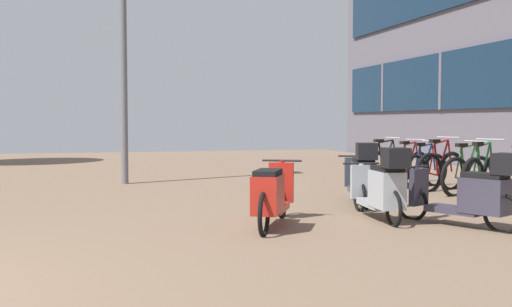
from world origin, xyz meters
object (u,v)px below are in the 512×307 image
Objects in this scene: bicycle_rack_02 at (483,178)px; bicycle_rack_07 at (385,164)px; bicycle_rack_06 at (410,167)px; scooter_mid at (382,187)px; bicycle_rack_03 at (468,175)px; bicycle_rack_04 at (440,171)px; scooter_near at (362,176)px; bicycle_rack_05 at (425,170)px; scooter_far at (271,195)px; scooter_extra at (472,193)px; lamp_post at (123,15)px.

bicycle_rack_07 is at bearing 89.49° from bicycle_rack_02.
scooter_mid is (-2.70, -4.06, 0.11)m from bicycle_rack_06.
bicycle_rack_04 reaches higher than bicycle_rack_03.
bicycle_rack_06 is at bearing 49.00° from scooter_near.
scooter_mid is at bearing -128.04° from bicycle_rack_05.
scooter_near is at bearing 38.20° from scooter_far.
bicycle_rack_03 is at bearing -91.19° from bicycle_rack_06.
scooter_mid is 1.05× the size of scooter_far.
scooter_far is (-4.15, -2.13, 0.05)m from bicycle_rack_03.
scooter_extra reaches higher than bicycle_rack_05.
scooter_near is at bearing 179.74° from bicycle_rack_02.
scooter_far is at bearing -176.68° from scooter_mid.
bicycle_rack_03 is at bearing -86.69° from bicycle_rack_07.
lamp_post is (-5.61, 1.39, 3.05)m from bicycle_rack_06.
scooter_mid is 0.28× the size of lamp_post.
bicycle_rack_06 is 0.77× the size of scooter_extra.
scooter_mid reaches higher than bicycle_rack_03.
bicycle_rack_04 is (0.09, 1.35, -0.00)m from bicycle_rack_02.
scooter_far is at bearing -140.02° from bicycle_rack_05.
bicycle_rack_04 is 0.79× the size of scooter_near.
scooter_far is (-1.49, -0.09, -0.05)m from scooter_mid.
bicycle_rack_05 is 0.20× the size of lamp_post.
scooter_near reaches higher than scooter_extra.
bicycle_rack_04 is at bearing 34.65° from scooter_far.
lamp_post is (-3.70, 6.17, 2.96)m from scooter_extra.
scooter_mid is at bearing -117.86° from bicycle_rack_07.
bicycle_rack_04 is at bearing -88.39° from bicycle_rack_07.
bicycle_rack_02 is 0.77× the size of scooter_near.
scooter_extra is at bearing -78.56° from scooter_near.
scooter_extra is at bearing -117.13° from bicycle_rack_04.
bicycle_rack_04 reaches higher than bicycle_rack_07.
scooter_near is 1.09× the size of scooter_extra.
bicycle_rack_02 is 0.98× the size of bicycle_rack_04.
bicycle_rack_06 is at bearing 88.81° from bicycle_rack_03.
lamp_post reaches higher than bicycle_rack_05.
bicycle_rack_04 is at bearing -97.71° from bicycle_rack_05.
bicycle_rack_03 is at bearing 27.14° from scooter_far.
bicycle_rack_02 is at bearing -90.51° from bicycle_rack_07.
bicycle_rack_06 is 0.74× the size of scooter_far.
bicycle_rack_02 is 2.70m from bicycle_rack_06.
bicycle_rack_02 reaches higher than bicycle_rack_05.
bicycle_rack_05 is 0.67m from bicycle_rack_06.
bicycle_rack_05 is 5.40m from scooter_far.
bicycle_rack_05 reaches higher than scooter_far.
bicycle_rack_02 is at bearing 28.94° from scooter_mid.
scooter_near is 1.00× the size of scooter_mid.
bicycle_rack_02 is 2.11m from scooter_near.
bicycle_rack_02 is at bearing -0.26° from scooter_near.
bicycle_rack_03 is at bearing -89.66° from bicycle_rack_05.
bicycle_rack_04 is 1.01× the size of bicycle_rack_07.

